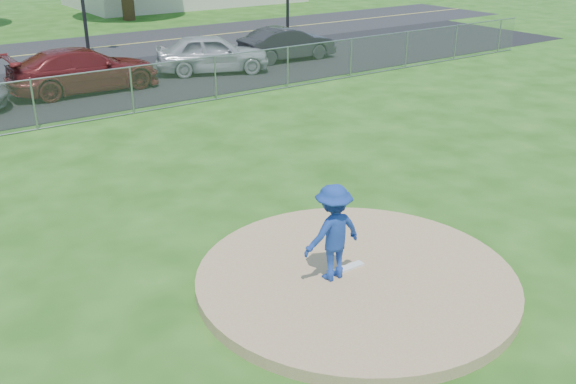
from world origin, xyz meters
name	(u,v)px	position (x,y,z in m)	size (l,w,h in m)	color
ground	(129,135)	(0.00, 10.00, 0.00)	(120.00, 120.00, 0.00)	#1D4E11
pitchers_mound	(356,279)	(0.00, 0.00, 0.10)	(5.40, 5.40, 0.20)	tan
pitching_rubber	(348,268)	(0.00, 0.20, 0.22)	(0.60, 0.15, 0.04)	white
chain_link_fence	(101,95)	(0.00, 12.00, 0.75)	(40.00, 0.06, 1.50)	gray
parking_lot	(60,90)	(0.00, 16.50, 0.01)	(50.00, 8.00, 0.01)	black
street	(9,57)	(0.00, 24.00, 0.00)	(60.00, 7.00, 0.01)	black
pitcher	(333,232)	(-0.40, 0.15, 1.03)	(1.07, 0.61, 1.65)	navy
parked_car_darkred	(84,70)	(0.75, 15.78, 0.78)	(2.16, 5.32, 1.54)	maroon
parked_car_pearl	(212,53)	(6.00, 15.85, 0.78)	(1.82, 4.52, 1.54)	#B0B2B5
parked_car_charcoal	(287,44)	(9.93, 16.22, 0.72)	(1.50, 4.29, 1.41)	#262629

